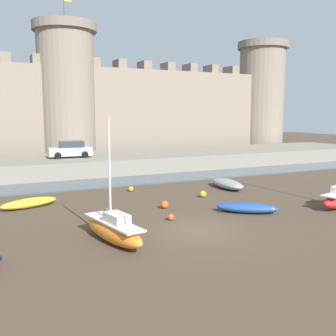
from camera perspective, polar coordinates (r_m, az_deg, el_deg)
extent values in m
plane|color=#4C3D2D|center=(20.09, 4.33, -9.08)|extent=(160.00, 160.00, 0.00)
cube|color=#3D4C56|center=(33.75, -8.59, -2.08)|extent=(80.00, 4.50, 0.10)
cube|color=gray|center=(40.56, -11.60, 0.59)|extent=(70.15, 10.00, 1.60)
cube|color=gray|center=(49.22, -14.37, 7.49)|extent=(58.15, 2.80, 11.41)
cylinder|color=gray|center=(49.25, -14.45, 9.79)|extent=(6.65, 6.65, 15.35)
cylinder|color=#796B5D|center=(50.22, -14.79, 19.14)|extent=(7.45, 7.45, 1.00)
cylinder|color=#4C4742|center=(50.65, -14.87, 21.36)|extent=(0.10, 0.10, 3.00)
cylinder|color=gray|center=(61.88, 13.39, 9.39)|extent=(6.65, 6.65, 15.35)
cylinder|color=#796B5D|center=(62.65, 13.64, 16.88)|extent=(7.45, 7.45, 1.00)
cube|color=gray|center=(48.74, -22.62, 14.51)|extent=(1.10, 2.52, 1.10)
cube|color=gray|center=(49.06, -18.59, 14.66)|extent=(1.10, 2.52, 1.10)
cube|color=gray|center=(50.35, -10.76, 14.74)|extent=(1.10, 2.52, 1.10)
cube|color=gray|center=(51.31, -7.03, 14.69)|extent=(1.10, 2.52, 1.10)
cube|color=gray|center=(52.46, -3.45, 14.58)|extent=(1.10, 2.52, 1.10)
cube|color=gray|center=(53.80, -0.04, 14.43)|extent=(1.10, 2.52, 1.10)
cube|color=gray|center=(55.31, 3.19, 14.24)|extent=(1.10, 2.52, 1.10)
cube|color=gray|center=(56.98, 6.23, 14.02)|extent=(1.10, 2.52, 1.10)
cube|color=gray|center=(58.79, 9.09, 13.78)|extent=(1.10, 2.52, 1.10)
ellipsoid|color=orange|center=(18.42, -7.94, -9.12)|extent=(1.99, 4.85, 0.98)
cube|color=silver|center=(18.29, -7.96, -7.78)|extent=(1.72, 4.27, 0.08)
cube|color=silver|center=(17.92, -7.43, -7.24)|extent=(0.96, 1.44, 0.44)
cylinder|color=silver|center=(18.01, -8.47, -0.29)|extent=(0.10, 0.10, 4.68)
cylinder|color=silver|center=(17.76, -7.26, -6.60)|extent=(0.48, 2.10, 0.08)
ellipsoid|color=#234793|center=(23.91, 11.38, -5.67)|extent=(3.60, 3.15, 0.61)
ellipsoid|color=blue|center=(23.90, 11.39, -5.53)|extent=(2.93, 2.54, 0.34)
cube|color=beige|center=(23.89, 10.73, -5.42)|extent=(0.77, 0.91, 0.06)
cube|color=beige|center=(23.93, 14.81, -5.58)|extent=(0.61, 0.68, 0.08)
ellipsoid|color=gray|center=(31.30, 8.55, -2.28)|extent=(1.73, 4.00, 0.73)
ellipsoid|color=silver|center=(31.29, 8.56, -2.17)|extent=(1.35, 3.28, 0.40)
cube|color=beige|center=(31.53, 8.28, -2.01)|extent=(1.30, 0.27, 0.06)
cube|color=beige|center=(30.00, 10.06, -2.60)|extent=(0.85, 0.32, 0.08)
ellipsoid|color=yellow|center=(26.26, -19.50, -4.80)|extent=(3.84, 2.33, 0.57)
ellipsoid|color=#F2F246|center=(26.25, -19.51, -4.68)|extent=(3.14, 1.87, 0.31)
cube|color=beige|center=(26.13, -20.06, -4.67)|extent=(0.52, 1.01, 0.06)
cube|color=beige|center=(26.87, -16.76, -4.23)|extent=(0.48, 0.71, 0.08)
sphere|color=orange|center=(29.88, -5.41, -3.05)|extent=(0.39, 0.39, 0.39)
sphere|color=orange|center=(27.82, 5.09, -3.79)|extent=(0.46, 0.46, 0.46)
sphere|color=#E04C1E|center=(21.84, 0.41, -7.15)|extent=(0.37, 0.37, 0.37)
sphere|color=#E04C1E|center=(24.46, -0.50, -5.35)|extent=(0.50, 0.50, 0.50)
cube|color=#B2B5B7|center=(39.41, -14.04, 2.35)|extent=(4.17, 1.88, 0.80)
cube|color=#2D3842|center=(39.37, -13.86, 3.37)|extent=(2.32, 1.59, 0.64)
cylinder|color=black|center=(38.42, -15.69, 1.73)|extent=(0.65, 0.21, 0.64)
cylinder|color=black|center=(40.10, -16.01, 1.97)|extent=(0.65, 0.21, 0.64)
cylinder|color=black|center=(38.82, -11.97, 1.92)|extent=(0.65, 0.21, 0.64)
cylinder|color=black|center=(40.48, -12.44, 2.14)|extent=(0.65, 0.21, 0.64)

